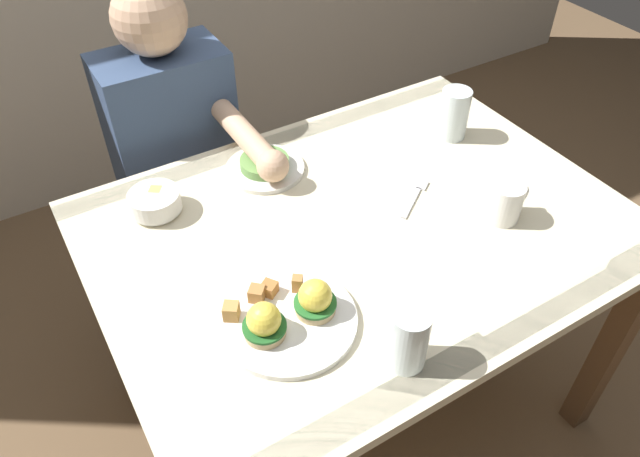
% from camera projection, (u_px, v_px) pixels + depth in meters
% --- Properties ---
extents(ground_plane, '(6.00, 6.00, 0.00)m').
position_uv_depth(ground_plane, '(351.00, 399.00, 1.88)').
color(ground_plane, brown).
extents(dining_table, '(1.20, 0.90, 0.74)m').
position_uv_depth(dining_table, '(360.00, 257.00, 1.45)').
color(dining_table, beige).
rests_on(dining_table, ground_plane).
extents(eggs_benedict_plate, '(0.27, 0.27, 0.09)m').
position_uv_depth(eggs_benedict_plate, '(288.00, 315.00, 1.15)').
color(eggs_benedict_plate, white).
rests_on(eggs_benedict_plate, dining_table).
extents(fruit_bowl, '(0.12, 0.12, 0.06)m').
position_uv_depth(fruit_bowl, '(155.00, 202.00, 1.39)').
color(fruit_bowl, white).
rests_on(fruit_bowl, dining_table).
extents(coffee_mug, '(0.11, 0.08, 0.09)m').
position_uv_depth(coffee_mug, '(506.00, 201.00, 1.36)').
color(coffee_mug, white).
rests_on(coffee_mug, dining_table).
extents(fork, '(0.14, 0.10, 0.00)m').
position_uv_depth(fork, '(416.00, 197.00, 1.45)').
color(fork, silver).
rests_on(fork, dining_table).
extents(water_glass_near, '(0.07, 0.07, 0.13)m').
position_uv_depth(water_glass_near, '(408.00, 341.00, 1.07)').
color(water_glass_near, silver).
rests_on(water_glass_near, dining_table).
extents(water_glass_far, '(0.08, 0.08, 0.14)m').
position_uv_depth(water_glass_far, '(454.00, 116.00, 1.60)').
color(water_glass_far, silver).
rests_on(water_glass_far, dining_table).
extents(side_plate, '(0.20, 0.20, 0.04)m').
position_uv_depth(side_plate, '(265.00, 166.00, 1.52)').
color(side_plate, white).
rests_on(side_plate, dining_table).
extents(diner_person, '(0.34, 0.54, 1.14)m').
position_uv_depth(diner_person, '(180.00, 154.00, 1.73)').
color(diner_person, '#33333D').
rests_on(diner_person, ground_plane).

